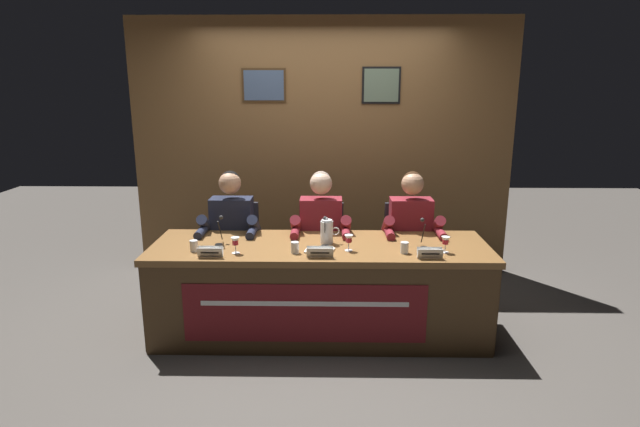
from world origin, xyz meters
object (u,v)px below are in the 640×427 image
(document_stack_center, at_px, (320,250))
(water_pitcher_central, at_px, (327,232))
(panelist_center, at_px, (321,232))
(chair_right, at_px, (407,256))
(water_cup_left, at_px, (194,246))
(nameplate_right, at_px, (430,253))
(juice_glass_right, at_px, (445,242))
(nameplate_center, at_px, (320,252))
(microphone_center, at_px, (325,237))
(water_cup_right, at_px, (405,248))
(chair_center, at_px, (321,255))
(juice_glass_left, at_px, (235,242))
(juice_glass_center, at_px, (349,240))
(nameplate_left, at_px, (210,252))
(conference_table, at_px, (319,278))
(water_cup_center, at_px, (295,248))
(panelist_left, at_px, (231,232))
(microphone_left, at_px, (220,236))
(panelist_right, at_px, (412,233))
(microphone_right, at_px, (423,239))

(document_stack_center, bearing_deg, water_pitcher_central, 74.81)
(panelist_center, height_order, chair_right, panelist_center)
(water_pitcher_central, bearing_deg, water_cup_left, -167.68)
(nameplate_right, xyz_separation_m, juice_glass_right, (0.14, 0.13, 0.05))
(nameplate_center, bearing_deg, water_cup_left, 172.61)
(panelist_center, relative_size, nameplate_right, 6.83)
(water_cup_left, relative_size, microphone_center, 0.39)
(water_cup_left, bearing_deg, microphone_center, 8.42)
(nameplate_center, bearing_deg, water_cup_right, 9.73)
(water_cup_left, distance_m, chair_center, 1.27)
(water_cup_right, relative_size, document_stack_center, 0.36)
(nameplate_center, bearing_deg, juice_glass_left, 172.71)
(water_pitcher_central, bearing_deg, nameplate_right, -25.20)
(chair_center, xyz_separation_m, water_pitcher_central, (0.05, -0.56, 0.39))
(juice_glass_center, bearing_deg, juice_glass_right, -2.63)
(nameplate_left, height_order, chair_right, chair_right)
(panelist_center, distance_m, water_cup_right, 0.87)
(panelist_center, bearing_deg, chair_right, 14.43)
(juice_glass_left, xyz_separation_m, juice_glass_center, (0.84, 0.08, 0.00))
(chair_center, distance_m, juice_glass_center, 0.87)
(conference_table, relative_size, nameplate_center, 13.59)
(water_cup_center, relative_size, water_pitcher_central, 0.40)
(juice_glass_left, xyz_separation_m, document_stack_center, (0.62, 0.06, -0.08))
(panelist_left, relative_size, microphone_left, 5.74)
(juice_glass_left, xyz_separation_m, nameplate_center, (0.63, -0.08, -0.05))
(panelist_right, bearing_deg, water_cup_left, -161.31)
(panelist_left, relative_size, chair_right, 1.36)
(microphone_left, xyz_separation_m, water_pitcher_central, (0.83, 0.06, 0.02))
(microphone_left, relative_size, microphone_center, 1.00)
(panelist_right, bearing_deg, water_cup_right, -103.81)
(chair_center, xyz_separation_m, nameplate_right, (0.80, -0.91, 0.33))
(conference_table, bearing_deg, chair_right, 42.00)
(chair_right, bearing_deg, water_cup_right, -100.43)
(juice_glass_left, distance_m, nameplate_right, 1.42)
(water_cup_left, xyz_separation_m, juice_glass_center, (1.16, 0.03, 0.05))
(water_pitcher_central, bearing_deg, conference_table, -112.37)
(panelist_center, bearing_deg, water_cup_center, -106.73)
(chair_right, height_order, water_cup_right, chair_right)
(panelist_center, bearing_deg, microphone_right, -30.69)
(panelist_left, distance_m, panelist_right, 1.55)
(water_pitcher_central, bearing_deg, microphone_left, -176.07)
(conference_table, relative_size, water_pitcher_central, 12.53)
(panelist_left, relative_size, water_cup_right, 14.61)
(water_pitcher_central, xyz_separation_m, document_stack_center, (-0.05, -0.20, -0.09))
(microphone_left, height_order, chair_center, microphone_left)
(juice_glass_right, bearing_deg, microphone_right, 142.24)
(water_cup_left, distance_m, nameplate_center, 0.96)
(microphone_left, height_order, panelist_center, panelist_center)
(conference_table, height_order, microphone_left, microphone_left)
(nameplate_center, height_order, water_pitcher_central, water_pitcher_central)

